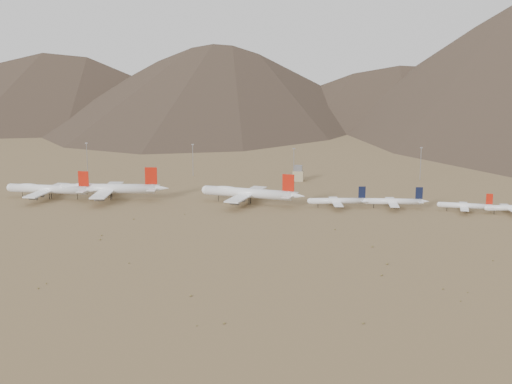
# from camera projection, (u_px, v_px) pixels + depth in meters

# --- Properties ---
(ground) EXTENTS (3000.00, 3000.00, 0.00)m
(ground) POSITION_uv_depth(u_px,v_px,m) (232.00, 215.00, 438.28)
(ground) COLOR olive
(ground) RESTS_ON ground
(mountain_ridge) EXTENTS (4400.00, 1000.00, 300.00)m
(mountain_ridge) POSITION_uv_depth(u_px,v_px,m) (322.00, 21.00, 1281.39)
(mountain_ridge) COLOR #46382A
(mountain_ridge) RESTS_ON ground
(widebody_west) EXTENTS (67.03, 51.45, 19.90)m
(widebody_west) POSITION_uv_depth(u_px,v_px,m) (49.00, 189.00, 483.04)
(widebody_west) COLOR white
(widebody_west) RESTS_ON ground
(widebody_centre) EXTENTS (74.91, 58.07, 22.30)m
(widebody_centre) POSITION_uv_depth(u_px,v_px,m) (110.00, 188.00, 480.42)
(widebody_centre) COLOR white
(widebody_centre) RESTS_ON ground
(widebody_east) EXTENTS (71.20, 55.80, 21.39)m
(widebody_east) POSITION_uv_depth(u_px,v_px,m) (249.00, 193.00, 467.29)
(widebody_east) COLOR white
(widebody_east) RESTS_ON ground
(narrowbody_a) EXTENTS (41.47, 30.28, 13.79)m
(narrowbody_a) POSITION_uv_depth(u_px,v_px,m) (339.00, 201.00, 456.69)
(narrowbody_a) COLOR white
(narrowbody_a) RESTS_ON ground
(narrowbody_b) EXTENTS (42.20, 30.43, 13.93)m
(narrowbody_b) POSITION_uv_depth(u_px,v_px,m) (395.00, 201.00, 454.83)
(narrowbody_b) COLOR white
(narrowbody_b) RESTS_ON ground
(narrowbody_c) EXTENTS (37.26, 26.90, 12.30)m
(narrowbody_c) POSITION_uv_depth(u_px,v_px,m) (467.00, 206.00, 444.56)
(narrowbody_c) COLOR white
(narrowbody_c) RESTS_ON ground
(control_tower) EXTENTS (8.00, 8.00, 12.00)m
(control_tower) POSITION_uv_depth(u_px,v_px,m) (298.00, 174.00, 549.24)
(control_tower) COLOR tan
(control_tower) RESTS_ON ground
(mast_far_west) EXTENTS (2.00, 0.60, 25.70)m
(mast_far_west) POSITION_uv_depth(u_px,v_px,m) (87.00, 157.00, 578.33)
(mast_far_west) COLOR gray
(mast_far_west) RESTS_ON ground
(mast_west) EXTENTS (2.00, 0.60, 25.70)m
(mast_west) POSITION_uv_depth(u_px,v_px,m) (193.00, 158.00, 569.62)
(mast_west) COLOR gray
(mast_west) RESTS_ON ground
(mast_centre) EXTENTS (2.00, 0.60, 25.70)m
(mast_centre) POSITION_uv_depth(u_px,v_px,m) (294.00, 163.00, 546.90)
(mast_centre) COLOR gray
(mast_centre) RESTS_ON ground
(mast_east) EXTENTS (2.00, 0.60, 25.70)m
(mast_east) POSITION_uv_depth(u_px,v_px,m) (421.00, 162.00, 551.83)
(mast_east) COLOR gray
(mast_east) RESTS_ON ground
(desert_scrub) EXTENTS (441.69, 175.65, 0.90)m
(desert_scrub) POSITION_uv_depth(u_px,v_px,m) (268.00, 265.00, 334.61)
(desert_scrub) COLOR brown
(desert_scrub) RESTS_ON ground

